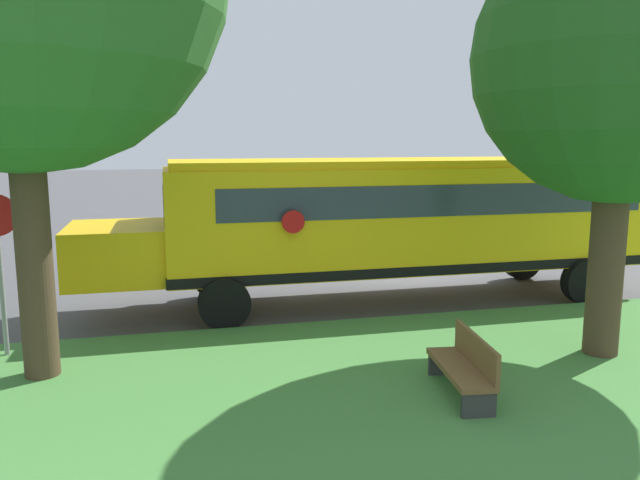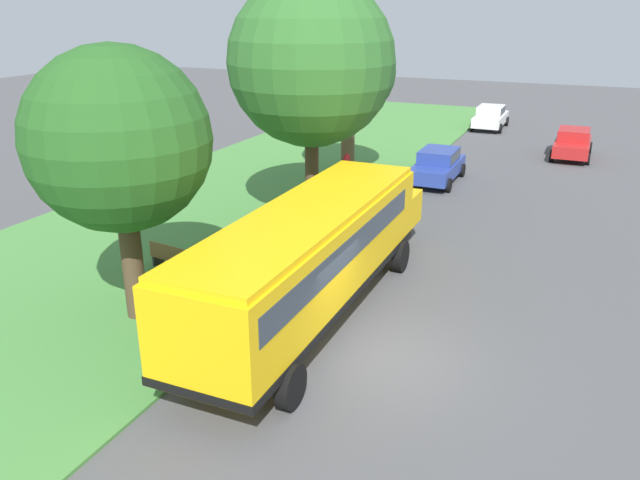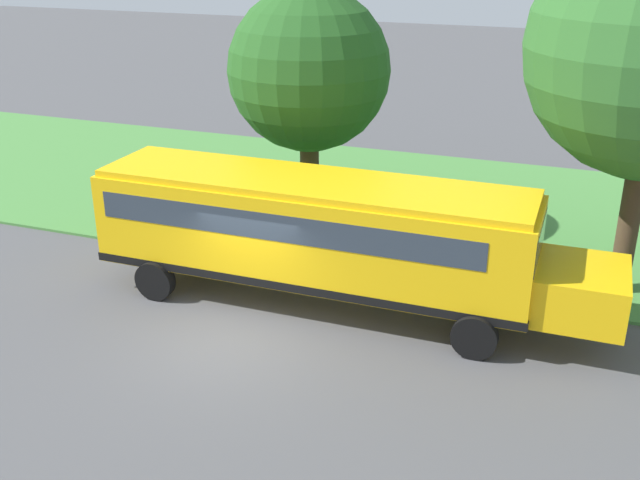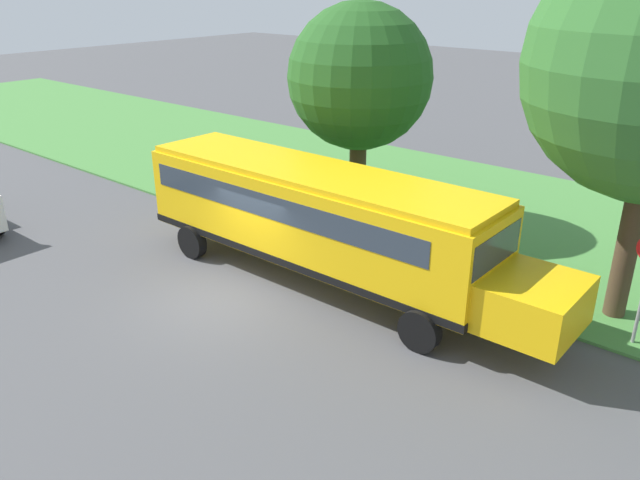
{
  "view_description": "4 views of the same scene",
  "coord_description": "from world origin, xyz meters",
  "views": [
    {
      "loc": [
        -15.41,
        6.24,
        3.62
      ],
      "look_at": [
        -1.37,
        2.8,
        1.24
      ],
      "focal_mm": 35.0,
      "sensor_mm": 36.0,
      "label": 1
    },
    {
      "loc": [
        3.74,
        -12.5,
        7.96
      ],
      "look_at": [
        -2.63,
        1.97,
        1.98
      ],
      "focal_mm": 35.0,
      "sensor_mm": 36.0,
      "label": 2
    },
    {
      "loc": [
        12.91,
        7.04,
        8.58
      ],
      "look_at": [
        -2.01,
        1.48,
        1.9
      ],
      "focal_mm": 42.0,
      "sensor_mm": 36.0,
      "label": 3
    },
    {
      "loc": [
        9.35,
        11.28,
        7.79
      ],
      "look_at": [
        -2.31,
        1.51,
        1.34
      ],
      "focal_mm": 35.0,
      "sensor_mm": 36.0,
      "label": 4
    }
  ],
  "objects": [
    {
      "name": "park_bench",
      "position": [
        -7.87,
        2.32,
        0.47
      ],
      "size": [
        1.65,
        0.7,
        0.92
      ],
      "color": "brown",
      "rests_on": "ground"
    },
    {
      "name": "ground_plane",
      "position": [
        0.0,
        0.0,
        0.0
      ],
      "size": [
        120.0,
        120.0,
        0.0
      ],
      "primitive_type": "plane",
      "color": "#4C4C4F"
    },
    {
      "name": "school_bus",
      "position": [
        -2.54,
        1.36,
        1.92
      ],
      "size": [
        2.85,
        12.42,
        3.16
      ],
      "color": "yellow",
      "rests_on": "ground"
    },
    {
      "name": "oak_tree_beside_bus",
      "position": [
        -6.98,
        -0.78,
        4.82
      ],
      "size": [
        4.6,
        4.6,
        7.17
      ],
      "color": "#4C3826",
      "rests_on": "ground"
    }
  ]
}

